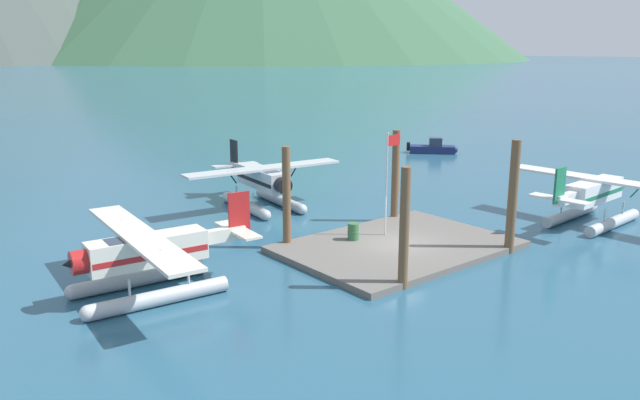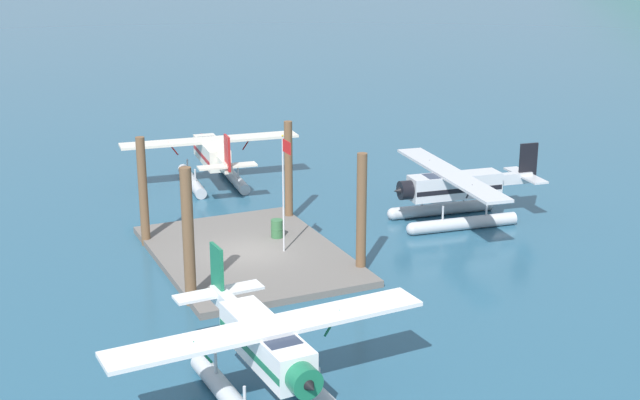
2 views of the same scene
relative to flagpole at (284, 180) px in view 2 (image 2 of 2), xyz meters
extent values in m
plane|color=#285670|center=(-0.76, -1.51, -3.73)|extent=(1200.00, 1200.00, 0.00)
cube|color=#66605B|center=(-0.76, -1.51, -3.58)|extent=(11.25, 7.99, 0.30)
cylinder|color=brown|center=(-4.40, -5.35, -1.10)|extent=(0.42, 0.42, 5.25)
cylinder|color=brown|center=(3.20, -5.36, -0.89)|extent=(0.46, 0.46, 5.66)
cylinder|color=brown|center=(-4.94, 2.22, -1.11)|extent=(0.42, 0.42, 5.22)
cylinder|color=brown|center=(2.95, 2.36, -1.04)|extent=(0.44, 0.44, 5.37)
cylinder|color=silver|center=(-0.14, 0.00, -0.75)|extent=(0.08, 0.08, 5.35)
cube|color=red|center=(0.31, 0.00, 1.57)|extent=(0.90, 0.03, 0.56)
sphere|color=gold|center=(-0.14, 0.00, 1.97)|extent=(0.10, 0.10, 0.10)
cylinder|color=#33663D|center=(-2.04, 0.42, -2.99)|extent=(0.58, 0.58, 0.88)
torus|color=#33663D|center=(-2.04, 0.42, -2.99)|extent=(0.62, 0.62, 0.04)
cylinder|color=#B7BABF|center=(-13.15, -0.54, -3.41)|extent=(5.64, 1.18, 0.64)
sphere|color=#B7BABF|center=(-15.94, -0.27, -3.41)|extent=(0.64, 0.64, 0.64)
cylinder|color=#B7BABF|center=(-12.91, 1.95, -3.41)|extent=(5.64, 1.18, 0.64)
sphere|color=#B7BABF|center=(-15.70, 2.22, -3.41)|extent=(0.64, 0.64, 0.64)
cylinder|color=#B7BABF|center=(-14.35, -0.42, -2.74)|extent=(0.10, 0.10, 0.70)
cylinder|color=#B7BABF|center=(-11.96, -0.66, -2.74)|extent=(0.10, 0.10, 0.70)
cylinder|color=#B7BABF|center=(-14.10, 2.07, -2.74)|extent=(0.10, 0.10, 0.70)
cylinder|color=#B7BABF|center=(-11.71, 1.83, -2.74)|extent=(0.10, 0.10, 0.70)
cube|color=silver|center=(-13.03, 0.71, -1.79)|extent=(4.90, 1.70, 1.20)
cube|color=#B21E1E|center=(-13.03, 0.71, -1.89)|extent=(4.80, 1.71, 0.24)
cube|color=#283347|center=(-14.11, 0.81, -1.46)|extent=(1.20, 1.16, 0.56)
cube|color=silver|center=(-13.33, 0.73, -1.12)|extent=(2.41, 10.49, 0.14)
cylinder|color=#B21E1E|center=(-13.54, -1.46, -1.45)|extent=(0.14, 0.63, 0.84)
cylinder|color=#B21E1E|center=(-13.11, 2.92, -1.45)|extent=(0.14, 0.63, 0.84)
cylinder|color=#B21E1E|center=(-15.72, 0.97, -1.79)|extent=(0.69, 1.01, 0.96)
cone|color=black|center=(-16.17, 1.01, -1.79)|extent=(0.38, 0.39, 0.36)
cube|color=silver|center=(-9.80, 0.39, -1.69)|extent=(2.23, 0.65, 0.56)
cube|color=#B21E1E|center=(-8.90, 0.30, -0.84)|extent=(1.01, 0.22, 1.90)
cube|color=silver|center=(-9.00, 0.31, -1.59)|extent=(1.11, 3.26, 0.10)
cylinder|color=#B7BABF|center=(-0.06, 9.68, -3.41)|extent=(1.28, 5.64, 0.64)
sphere|color=#B7BABF|center=(-0.38, 6.90, -3.41)|extent=(0.64, 0.64, 0.64)
cylinder|color=#B7BABF|center=(-2.54, 9.97, -3.41)|extent=(1.28, 5.64, 0.64)
sphere|color=#B7BABF|center=(-2.87, 7.19, -3.41)|extent=(0.64, 0.64, 0.64)
cylinder|color=#B7BABF|center=(-0.20, 8.49, -2.74)|extent=(0.10, 0.10, 0.70)
cylinder|color=#B7BABF|center=(0.08, 10.88, -2.74)|extent=(0.10, 0.10, 0.70)
cylinder|color=#B7BABF|center=(-2.68, 8.78, -2.74)|extent=(0.10, 0.10, 0.70)
cylinder|color=#B7BABF|center=(-2.40, 11.16, -2.74)|extent=(0.10, 0.10, 0.70)
cube|color=silver|center=(-1.30, 9.83, -1.79)|extent=(1.79, 4.91, 1.20)
cube|color=black|center=(-1.30, 9.83, -1.89)|extent=(1.80, 4.82, 0.24)
cube|color=#283347|center=(-1.43, 8.75, -1.46)|extent=(1.17, 1.21, 0.56)
cube|color=silver|center=(-1.34, 9.53, -1.12)|extent=(10.49, 2.59, 0.14)
cylinder|color=black|center=(0.85, 9.28, -1.45)|extent=(0.63, 0.15, 0.84)
cylinder|color=black|center=(-3.52, 9.78, -1.45)|extent=(0.63, 0.15, 0.84)
cylinder|color=black|center=(-1.61, 7.15, -1.79)|extent=(1.02, 0.71, 0.96)
cone|color=black|center=(-1.67, 6.70, -1.79)|extent=(0.40, 0.39, 0.36)
cube|color=silver|center=(-0.93, 13.06, -1.69)|extent=(0.69, 2.24, 0.56)
cube|color=black|center=(-0.82, 13.95, -0.84)|extent=(0.23, 1.01, 1.90)
cube|color=silver|center=(-0.83, 13.85, -1.59)|extent=(3.27, 1.16, 0.10)
cylinder|color=#B7BABF|center=(11.30, -4.00, -3.41)|extent=(5.63, 0.94, 0.64)
cylinder|color=#B7BABF|center=(11.43, -6.50, -3.41)|extent=(5.63, 0.94, 0.64)
cylinder|color=#B7BABF|center=(12.49, -3.94, -2.74)|extent=(0.10, 0.10, 0.70)
cylinder|color=#B7BABF|center=(10.10, -4.07, -2.74)|extent=(0.10, 0.10, 0.70)
cylinder|color=#B7BABF|center=(12.63, -6.44, -2.74)|extent=(0.10, 0.10, 0.70)
cylinder|color=#B7BABF|center=(10.23, -6.57, -2.74)|extent=(0.10, 0.10, 0.70)
cube|color=white|center=(11.36, -5.25, -1.79)|extent=(4.86, 1.50, 1.20)
cube|color=#196B47|center=(11.36, -5.25, -1.89)|extent=(4.77, 1.51, 0.24)
cube|color=#283347|center=(12.44, -5.19, -1.46)|extent=(1.16, 1.11, 0.56)
cube|color=white|center=(11.66, -5.24, -1.12)|extent=(1.97, 10.46, 0.14)
cylinder|color=#196B47|center=(11.54, -3.04, -1.45)|extent=(0.11, 0.63, 0.84)
cylinder|color=#196B47|center=(11.78, -7.43, -1.45)|extent=(0.11, 0.63, 0.84)
cylinder|color=#196B47|center=(14.06, -5.11, -1.79)|extent=(0.65, 0.99, 0.96)
cone|color=black|center=(14.51, -5.08, -1.79)|extent=(0.37, 0.38, 0.36)
cube|color=white|center=(8.12, -5.43, -1.69)|extent=(2.22, 0.56, 0.56)
cube|color=#196B47|center=(7.22, -5.48, -0.84)|extent=(1.01, 0.17, 1.90)
cube|color=white|center=(7.32, -5.47, -1.59)|extent=(0.97, 3.24, 0.10)
camera|label=1|loc=(-22.89, -22.60, 6.27)|focal=35.30mm
camera|label=2|loc=(34.78, -13.97, 10.60)|focal=49.26mm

